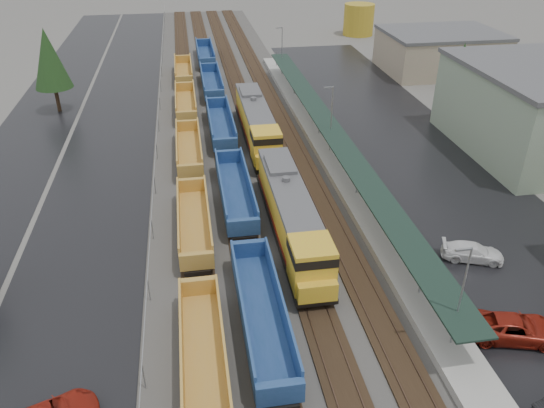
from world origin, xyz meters
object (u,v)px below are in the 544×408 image
(well_string_yellow, at_px, (194,223))
(well_string_blue, at_px, (235,191))
(locomotive_lead, at_px, (292,216))
(locomotive_trail, at_px, (257,124))
(parked_car_east_c, at_px, (473,252))
(storage_tank, at_px, (359,20))
(parked_car_east_b, at_px, (515,328))

(well_string_yellow, bearing_deg, well_string_blue, 50.53)
(well_string_blue, bearing_deg, locomotive_lead, -60.94)
(well_string_yellow, bearing_deg, locomotive_trail, 66.79)
(locomotive_trail, height_order, well_string_yellow, locomotive_trail)
(well_string_blue, height_order, parked_car_east_c, well_string_blue)
(locomotive_trail, bearing_deg, well_string_blue, -106.16)
(locomotive_lead, relative_size, well_string_yellow, 0.19)
(storage_tank, bearing_deg, parked_car_east_c, -100.91)
(locomotive_trail, distance_m, well_string_blue, 14.42)
(locomotive_lead, height_order, storage_tank, storage_tank)
(locomotive_trail, bearing_deg, parked_car_east_c, -62.22)
(locomotive_trail, distance_m, parked_car_east_c, 29.41)
(well_string_yellow, relative_size, storage_tank, 16.79)
(well_string_blue, relative_size, parked_car_east_c, 24.40)
(locomotive_trail, xyz_separation_m, parked_car_east_c, (13.68, -25.97, -1.71))
(parked_car_east_b, xyz_separation_m, parked_car_east_c, (1.55, 8.58, -0.11))
(storage_tank, distance_m, parked_car_east_b, 89.55)
(locomotive_trail, height_order, parked_car_east_b, locomotive_trail)
(well_string_blue, relative_size, parked_car_east_b, 20.15)
(well_string_yellow, height_order, well_string_blue, well_string_blue)
(well_string_yellow, bearing_deg, locomotive_lead, -16.31)
(locomotive_trail, relative_size, parked_car_east_c, 4.15)
(storage_tank, bearing_deg, well_string_blue, -116.15)
(locomotive_trail, relative_size, well_string_yellow, 0.19)
(storage_tank, xyz_separation_m, parked_car_east_b, (-16.84, -87.92, -2.32))
(locomotive_trail, xyz_separation_m, parked_car_east_b, (12.14, -34.55, -1.60))
(parked_car_east_b, bearing_deg, well_string_blue, 53.07)
(well_string_yellow, distance_m, parked_car_east_c, 22.89)
(locomotive_trail, xyz_separation_m, well_string_yellow, (-8.00, -18.66, -1.24))
(locomotive_lead, bearing_deg, parked_car_east_c, -19.97)
(well_string_yellow, xyz_separation_m, storage_tank, (36.98, 72.03, 1.96))
(well_string_yellow, distance_m, well_string_blue, 6.29)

